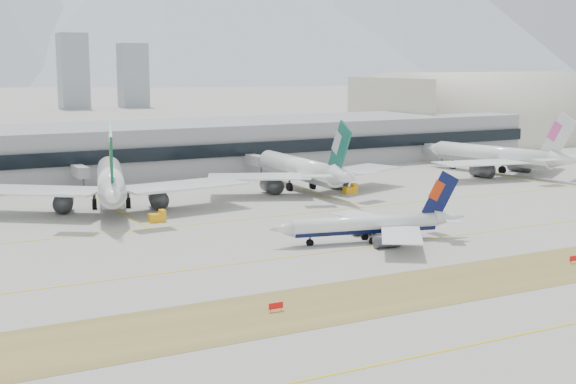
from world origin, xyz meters
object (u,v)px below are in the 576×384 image
taxiing_airliner (372,225)px  widebody_cathay (303,170)px  widebody_eva (111,184)px  hangar (474,143)px  terminal (134,149)px  widebody_china_air (499,157)px

taxiing_airliner → widebody_cathay: size_ratio=0.69×
widebody_eva → hangar: 195.33m
widebody_eva → terminal: 63.47m
widebody_china_air → widebody_cathay: bearing=76.9°
widebody_cathay → widebody_china_air: widebody_cathay is taller
widebody_cathay → terminal: size_ratio=0.21×
terminal → hangar: 156.05m
widebody_cathay → widebody_china_air: size_ratio=1.03×
terminal → hangar: bearing=7.4°
widebody_eva → widebody_cathay: size_ratio=1.08×
widebody_eva → hangar: (178.60, 78.88, -5.95)m
hangar → widebody_eva: bearing=-156.2°
taxiing_airliner → widebody_cathay: widebody_cathay is taller
widebody_china_air → terminal: (-97.66, 56.56, 2.08)m
widebody_china_air → hangar: 95.67m
taxiing_airliner → widebody_eva: size_ratio=0.64×
widebody_cathay → hangar: bearing=-56.6°
taxiing_airliner → widebody_eva: bearing=-46.8°
widebody_eva → terminal: size_ratio=0.22×
widebody_eva → taxiing_airliner: bearing=-134.2°
widebody_cathay → widebody_china_air: (68.35, -1.08, -0.05)m
taxiing_airliner → widebody_china_air: bearing=-133.3°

